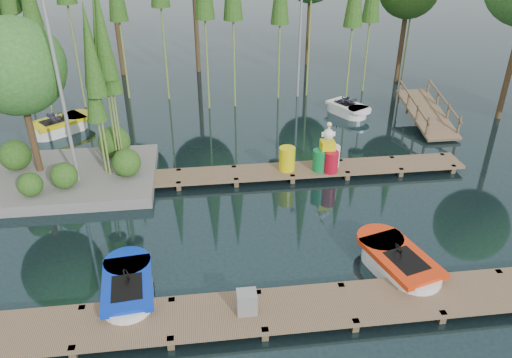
{
  "coord_description": "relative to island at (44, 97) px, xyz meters",
  "views": [
    {
      "loc": [
        -1.24,
        -13.34,
        8.87
      ],
      "look_at": [
        0.5,
        0.5,
        1.1
      ],
      "focal_mm": 35.0,
      "sensor_mm": 36.0,
      "label": 1
    }
  ],
  "objects": [
    {
      "name": "yellow_barrel",
      "position": [
        8.18,
        -0.79,
        -2.44
      ],
      "size": [
        0.59,
        0.59,
        0.88
      ],
      "primitive_type": "cylinder",
      "color": "yellow",
      "rests_on": "far_dock"
    },
    {
      "name": "near_dock",
      "position": [
        6.3,
        -7.79,
        -2.95
      ],
      "size": [
        18.0,
        1.5,
        0.5
      ],
      "color": "brown",
      "rests_on": "ground"
    },
    {
      "name": "boat_blue",
      "position": [
        3.05,
        -6.63,
        -2.92
      ],
      "size": [
        1.48,
        2.83,
        0.92
      ],
      "rotation": [
        0.0,
        0.0,
        0.1
      ],
      "color": "white",
      "rests_on": "ground"
    },
    {
      "name": "island",
      "position": [
        0.0,
        0.0,
        0.0
      ],
      "size": [
        6.2,
        4.2,
        6.75
      ],
      "color": "slate",
      "rests_on": "ground"
    },
    {
      "name": "boat_white_far",
      "position": [
        12.16,
        4.96,
        -2.93
      ],
      "size": [
        2.12,
        2.61,
        1.13
      ],
      "rotation": [
        0.0,
        0.0,
        -0.35
      ],
      "color": "white",
      "rests_on": "ground"
    },
    {
      "name": "drum_cluster",
      "position": [
        9.65,
        -0.94,
        -2.35
      ],
      "size": [
        1.06,
        0.97,
        1.83
      ],
      "color": "#0D7835",
      "rests_on": "far_dock"
    },
    {
      "name": "boat_red",
      "position": [
        10.22,
        -6.52,
        -2.9
      ],
      "size": [
        2.05,
        3.14,
        0.97
      ],
      "rotation": [
        0.0,
        0.0,
        0.28
      ],
      "color": "white",
      "rests_on": "ground"
    },
    {
      "name": "lamp_rear",
      "position": [
        10.3,
        7.71,
        1.08
      ],
      "size": [
        0.3,
        0.3,
        7.25
      ],
      "color": "gray",
      "rests_on": "ground"
    },
    {
      "name": "lamp_island",
      "position": [
        0.8,
        -0.79,
        1.08
      ],
      "size": [
        0.3,
        0.3,
        7.25
      ],
      "color": "gray",
      "rests_on": "ground"
    },
    {
      "name": "far_dock",
      "position": [
        7.3,
        -0.79,
        -2.95
      ],
      "size": [
        15.0,
        1.2,
        0.5
      ],
      "color": "brown",
      "rests_on": "ground"
    },
    {
      "name": "ramp",
      "position": [
        15.3,
        3.21,
        -2.6
      ],
      "size": [
        1.5,
        3.94,
        1.49
      ],
      "color": "brown",
      "rests_on": "ground"
    },
    {
      "name": "utility_cabinet",
      "position": [
        5.95,
        -7.79,
        -2.59
      ],
      "size": [
        0.47,
        0.4,
        0.58
      ],
      "primitive_type": "cube",
      "color": "gray",
      "rests_on": "near_dock"
    },
    {
      "name": "seagull_post",
      "position": [
        9.67,
        -0.79,
        -2.37
      ],
      "size": [
        0.48,
        0.26,
        0.76
      ],
      "color": "gray",
      "rests_on": "far_dock"
    },
    {
      "name": "ground_plane",
      "position": [
        6.3,
        -3.29,
        -3.18
      ],
      "size": [
        90.0,
        90.0,
        0.0
      ],
      "primitive_type": "plane",
      "color": "#1C3035"
    },
    {
      "name": "boat_yellow_far",
      "position": [
        -0.94,
        4.47,
        -2.89
      ],
      "size": [
        2.98,
        2.72,
        1.4
      ],
      "rotation": [
        0.0,
        0.0,
        0.32
      ],
      "color": "white",
      "rests_on": "ground"
    }
  ]
}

